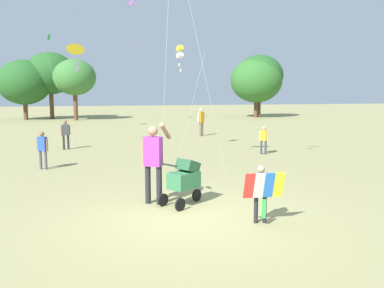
# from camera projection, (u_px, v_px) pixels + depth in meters

# --- Properties ---
(ground_plane) EXTENTS (120.00, 120.00, 0.00)m
(ground_plane) POSITION_uv_depth(u_px,v_px,m) (188.00, 217.00, 8.01)
(ground_plane) COLOR #938E5B
(treeline_distant) EXTENTS (36.33, 6.42, 5.80)m
(treeline_distant) POSITION_uv_depth(u_px,v_px,m) (118.00, 78.00, 35.04)
(treeline_distant) COLOR brown
(treeline_distant) RESTS_ON ground
(child_with_butterfly_kite) EXTENTS (0.77, 0.37, 1.11)m
(child_with_butterfly_kite) POSITION_uv_depth(u_px,v_px,m) (261.00, 189.00, 7.58)
(child_with_butterfly_kite) COLOR #232328
(child_with_butterfly_kite) RESTS_ON ground
(person_adult_flyer) EXTENTS (0.69, 0.50, 1.82)m
(person_adult_flyer) POSITION_uv_depth(u_px,v_px,m) (153.00, 157.00, 8.86)
(person_adult_flyer) COLOR #232328
(person_adult_flyer) RESTS_ON ground
(stroller) EXTENTS (1.06, 0.88, 1.03)m
(stroller) POSITION_uv_depth(u_px,v_px,m) (185.00, 178.00, 8.83)
(stroller) COLOR black
(stroller) RESTS_ON ground
(kite_green_novelty) EXTENTS (1.37, 3.93, 4.52)m
(kite_green_novelty) POSITION_uv_depth(u_px,v_px,m) (75.00, 50.00, 17.51)
(kite_green_novelty) COLOR yellow
(kite_green_novelty) RESTS_ON ground
(kite_blue_high) EXTENTS (0.71, 2.04, 4.31)m
(kite_blue_high) POSITION_uv_depth(u_px,v_px,m) (180.00, 53.00, 16.25)
(kite_blue_high) COLOR yellow
(kite_blue_high) RESTS_ON ground
(person_red_shirt) EXTENTS (0.41, 0.37, 1.55)m
(person_red_shirt) POSITION_uv_depth(u_px,v_px,m) (201.00, 120.00, 22.18)
(person_red_shirt) COLOR #7F705B
(person_red_shirt) RESTS_ON ground
(person_sitting_far) EXTENTS (0.30, 0.26, 1.11)m
(person_sitting_far) POSITION_uv_depth(u_px,v_px,m) (264.00, 138.00, 15.89)
(person_sitting_far) COLOR #33384C
(person_sitting_far) RESTS_ON ground
(person_couple_left) EXTENTS (0.38, 0.25, 1.25)m
(person_couple_left) POSITION_uv_depth(u_px,v_px,m) (66.00, 132.00, 17.16)
(person_couple_left) COLOR #232328
(person_couple_left) RESTS_ON ground
(person_kid_running) EXTENTS (0.36, 0.26, 1.22)m
(person_kid_running) POSITION_uv_depth(u_px,v_px,m) (43.00, 147.00, 12.81)
(person_kid_running) COLOR #4C4C51
(person_kid_running) RESTS_ON ground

